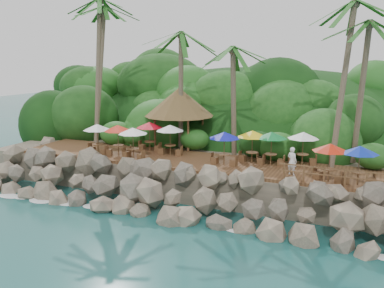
% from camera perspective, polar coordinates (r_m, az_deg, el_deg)
% --- Properties ---
extents(ground, '(140.00, 140.00, 0.00)m').
position_cam_1_polar(ground, '(24.99, -5.66, -10.23)').
color(ground, '#19514F').
rests_on(ground, ground).
extents(land_base, '(32.00, 25.20, 2.10)m').
position_cam_1_polar(land_base, '(38.81, 5.98, -0.66)').
color(land_base, gray).
rests_on(land_base, ground).
extents(jungle_hill, '(44.80, 28.00, 15.40)m').
position_cam_1_polar(jungle_hill, '(46.07, 8.84, -0.11)').
color(jungle_hill, '#143811').
rests_on(jungle_hill, ground).
extents(seawall, '(29.00, 4.00, 2.30)m').
position_cam_1_polar(seawall, '(26.25, -3.56, -6.44)').
color(seawall, gray).
rests_on(seawall, ground).
extents(terrace, '(26.00, 5.00, 0.20)m').
position_cam_1_polar(terrace, '(29.43, 0.00, -2.29)').
color(terrace, brown).
rests_on(terrace, land_base).
extents(jungle_foliage, '(44.00, 16.00, 12.00)m').
position_cam_1_polar(jungle_foliage, '(38.12, 5.49, -2.50)').
color(jungle_foliage, '#143811').
rests_on(jungle_foliage, ground).
extents(foam_line, '(25.20, 0.80, 0.06)m').
position_cam_1_polar(foam_line, '(25.22, -5.33, -9.94)').
color(foam_line, white).
rests_on(foam_line, ground).
extents(palms, '(25.95, 7.15, 12.81)m').
position_cam_1_polar(palms, '(31.28, 2.28, 16.54)').
color(palms, brown).
rests_on(palms, ground).
extents(palapa, '(5.39, 5.39, 4.60)m').
position_cam_1_polar(palapa, '(33.27, -1.73, 5.62)').
color(palapa, brown).
rests_on(palapa, ground).
extents(dining_clusters, '(19.73, 5.18, 2.20)m').
position_cam_1_polar(dining_clusters, '(28.27, 2.66, 1.11)').
color(dining_clusters, brown).
rests_on(dining_clusters, terrace).
extents(railing, '(6.10, 0.10, 1.00)m').
position_cam_1_polar(railing, '(24.69, 18.46, -3.95)').
color(railing, brown).
rests_on(railing, terrace).
extents(waiter, '(0.73, 0.62, 1.71)m').
position_cam_1_polar(waiter, '(26.15, 13.20, -2.24)').
color(waiter, white).
rests_on(waiter, terrace).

